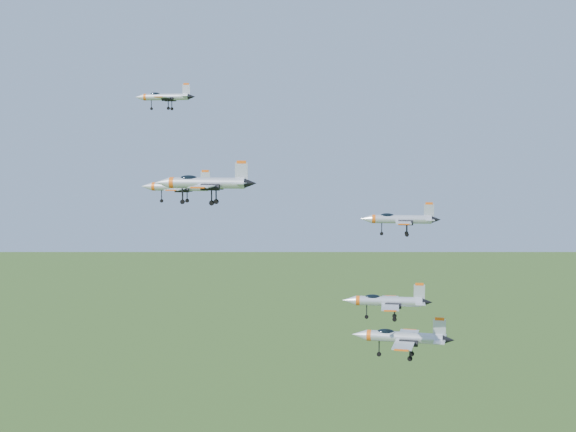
# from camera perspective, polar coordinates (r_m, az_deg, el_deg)

# --- Properties ---
(jet_lead) EXTENTS (10.41, 8.55, 2.79)m
(jet_lead) POSITION_cam_1_polar(r_m,az_deg,el_deg) (135.93, -8.79, 8.38)
(jet_lead) COLOR silver
(jet_left_high) EXTENTS (11.65, 9.58, 3.12)m
(jet_left_high) POSITION_cam_1_polar(r_m,az_deg,el_deg) (119.59, -7.85, 2.09)
(jet_left_high) COLOR silver
(jet_right_high) EXTENTS (12.91, 10.58, 3.47)m
(jet_right_high) POSITION_cam_1_polar(r_m,az_deg,el_deg) (99.52, -5.99, 2.37)
(jet_right_high) COLOR silver
(jet_left_low) EXTENTS (12.14, 9.99, 3.25)m
(jet_left_low) POSITION_cam_1_polar(r_m,az_deg,el_deg) (122.22, 7.92, -0.21)
(jet_left_low) COLOR silver
(jet_right_low) EXTENTS (11.76, 9.66, 3.15)m
(jet_right_low) POSITION_cam_1_polar(r_m,az_deg,el_deg) (106.52, 6.99, -6.02)
(jet_right_low) COLOR silver
(jet_trail) EXTENTS (13.99, 11.61, 3.74)m
(jet_trail) POSITION_cam_1_polar(r_m,az_deg,el_deg) (111.21, 8.06, -8.51)
(jet_trail) COLOR silver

